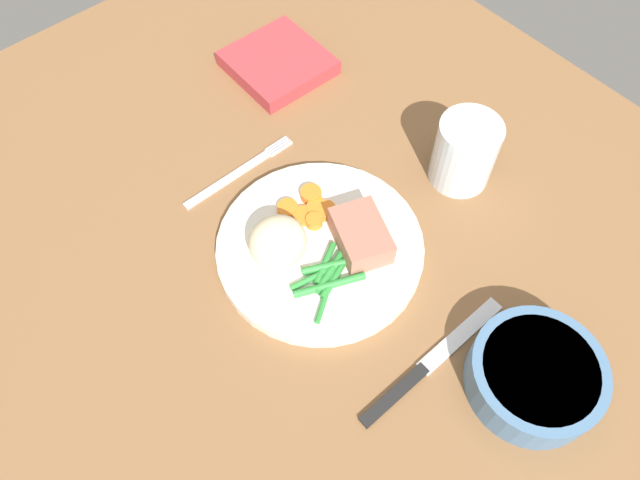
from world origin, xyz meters
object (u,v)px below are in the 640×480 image
object	(u,v)px
salad_bowl	(536,375)
napkin	(278,63)
fork	(239,172)
dinner_plate	(320,248)
meat_portion	(364,237)
water_glass	(461,154)
knife	(430,363)

from	to	relation	value
salad_bowl	napkin	bearing A→B (deg)	169.86
napkin	salad_bowl	bearing A→B (deg)	-10.14
fork	dinner_plate	bearing A→B (deg)	-1.14
meat_portion	fork	bearing A→B (deg)	-167.84
meat_portion	water_glass	distance (cm)	17.00
knife	water_glass	distance (cm)	26.44
meat_portion	fork	world-z (taller)	meat_portion
water_glass	napkin	bearing A→B (deg)	-170.00
water_glass	knife	bearing A→B (deg)	-53.57
water_glass	salad_bowl	xyz separation A→B (cm)	(23.76, -14.80, -1.22)
salad_bowl	napkin	distance (cm)	54.32
napkin	dinner_plate	bearing A→B (deg)	-29.80
meat_portion	knife	world-z (taller)	meat_portion
meat_portion	dinner_plate	bearing A→B (deg)	-130.60
dinner_plate	napkin	bearing A→B (deg)	150.20
dinner_plate	salad_bowl	xyz separation A→B (cm)	(26.30, 5.99, 1.79)
knife	water_glass	size ratio (longest dim) A/B	2.28
fork	salad_bowl	xyz separation A→B (cm)	(41.92, 6.25, 2.39)
dinner_plate	meat_portion	world-z (taller)	meat_portion
meat_portion	fork	distance (cm)	19.56
water_glass	fork	bearing A→B (deg)	-130.78
water_glass	salad_bowl	distance (cm)	28.02
fork	napkin	size ratio (longest dim) A/B	1.28
fork	knife	bearing A→B (deg)	-2.13
meat_portion	napkin	bearing A→B (deg)	158.90
fork	salad_bowl	bearing A→B (deg)	6.39
meat_portion	knife	distance (cm)	15.69
salad_bowl	meat_portion	bearing A→B (deg)	-174.60
fork	napkin	distance (cm)	19.59
fork	water_glass	world-z (taller)	water_glass
napkin	water_glass	bearing A→B (deg)	10.00
meat_portion	salad_bowl	distance (cm)	23.15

